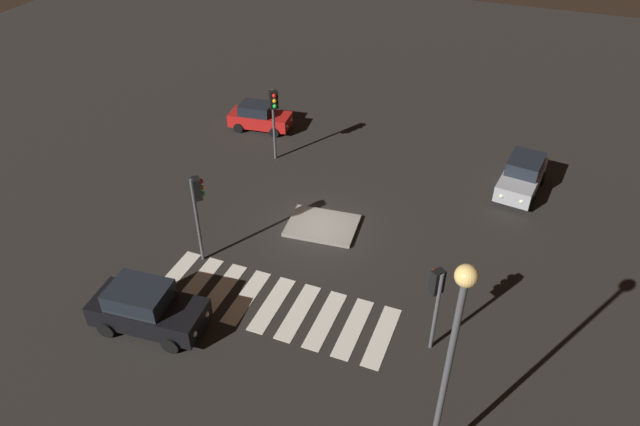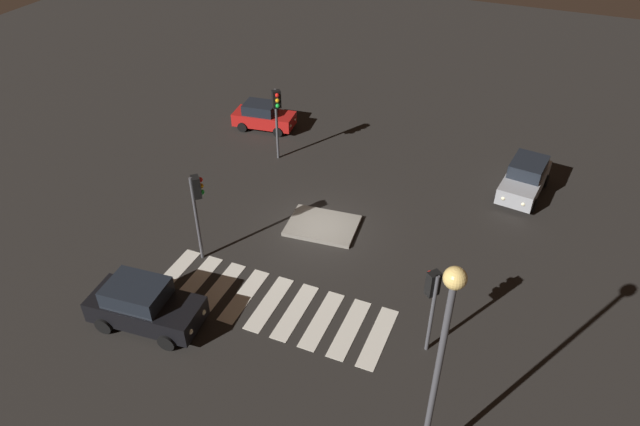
{
  "view_description": "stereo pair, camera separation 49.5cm",
  "coord_description": "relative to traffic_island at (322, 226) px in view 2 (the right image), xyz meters",
  "views": [
    {
      "loc": [
        7.88,
        -19.87,
        16.65
      ],
      "look_at": [
        0.0,
        0.0,
        1.0
      ],
      "focal_mm": 32.31,
      "sensor_mm": 36.0,
      "label": 1
    },
    {
      "loc": [
        8.34,
        -19.68,
        16.65
      ],
      "look_at": [
        0.0,
        0.0,
        1.0
      ],
      "focal_mm": 32.31,
      "sensor_mm": 36.0,
      "label": 2
    }
  ],
  "objects": [
    {
      "name": "car_red",
      "position": [
        -7.18,
        7.82,
        0.7
      ],
      "size": [
        3.85,
        2.09,
        1.62
      ],
      "rotation": [
        0.0,
        0.0,
        0.12
      ],
      "color": "red",
      "rests_on": "ground"
    },
    {
      "name": "crosswalk_near",
      "position": [
        -0.02,
        -5.5,
        -0.08
      ],
      "size": [
        9.9,
        3.2,
        0.02
      ],
      "color": "silver",
      "rests_on": "ground"
    },
    {
      "name": "traffic_light_west",
      "position": [
        -4.68,
        4.86,
        3.05
      ],
      "size": [
        0.54,
        0.53,
        4.14
      ],
      "rotation": [
        0.0,
        0.0,
        -0.83
      ],
      "color": "#47474C",
      "rests_on": "ground"
    },
    {
      "name": "traffic_island",
      "position": [
        0.0,
        0.0,
        0.0
      ],
      "size": [
        3.47,
        2.74,
        0.18
      ],
      "color": "gray",
      "rests_on": "ground"
    },
    {
      "name": "traffic_light_south",
      "position": [
        -3.94,
        -3.98,
        3.08
      ],
      "size": [
        0.53,
        0.54,
        4.18
      ],
      "rotation": [
        0.0,
        0.0,
        0.76
      ],
      "color": "#47474C",
      "rests_on": "ground"
    },
    {
      "name": "traffic_light_east",
      "position": [
        6.28,
        -5.21,
        2.66
      ],
      "size": [
        0.53,
        0.54,
        3.62
      ],
      "rotation": [
        0.0,
        0.0,
        2.47
      ],
      "color": "#47474C",
      "rests_on": "ground"
    },
    {
      "name": "car_black",
      "position": [
        -3.9,
        -8.23,
        0.85
      ],
      "size": [
        4.52,
        2.37,
        1.91
      ],
      "rotation": [
        0.0,
        0.0,
        0.09
      ],
      "color": "black",
      "rests_on": "ground"
    },
    {
      "name": "street_lamp",
      "position": [
        7.39,
        -9.92,
        5.38
      ],
      "size": [
        0.56,
        0.56,
        8.09
      ],
      "color": "#47474C",
      "rests_on": "ground"
    },
    {
      "name": "ground_plane",
      "position": [
        -0.02,
        -0.25,
        -0.09
      ],
      "size": [
        80.0,
        80.0,
        0.0
      ],
      "primitive_type": "plane",
      "color": "black"
    },
    {
      "name": "car_silver",
      "position": [
        8.32,
        6.69,
        0.79
      ],
      "size": [
        2.35,
        4.29,
        1.8
      ],
      "rotation": [
        0.0,
        0.0,
        -1.7
      ],
      "color": "#9EA0A5",
      "rests_on": "ground"
    }
  ]
}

